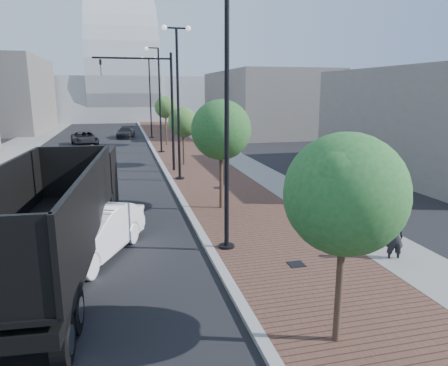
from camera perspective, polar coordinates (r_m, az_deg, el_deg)
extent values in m
cube|color=#4C2D23|center=(44.21, -5.59, 5.45)|extent=(7.00, 140.00, 0.12)
cube|color=slate|center=(44.67, -2.15, 5.58)|extent=(2.40, 140.00, 0.13)
cube|color=gray|center=(43.84, -10.14, 5.26)|extent=(0.30, 140.00, 0.14)
cube|color=slate|center=(44.92, -26.95, 4.25)|extent=(4.00, 140.00, 0.12)
cube|color=black|center=(19.43, -18.54, 0.58)|extent=(2.72, 2.81, 2.63)
cube|color=black|center=(21.06, -17.78, -0.86)|extent=(2.46, 0.68, 1.32)
cube|color=black|center=(18.13, -19.09, -2.43)|extent=(2.58, 0.99, 0.51)
cube|color=black|center=(12.99, -22.89, -8.66)|extent=(3.10, 9.47, 0.35)
cube|color=black|center=(12.85, -23.05, -6.98)|extent=(3.20, 9.47, 0.12)
cube|color=black|center=(12.32, -17.72, -2.45)|extent=(0.80, 9.30, 2.02)
cube|color=black|center=(16.90, -19.94, 1.38)|extent=(2.53, 0.30, 2.02)
cylinder|color=black|center=(19.32, -21.68, -3.29)|extent=(0.38, 1.13, 1.11)
cylinder|color=silver|center=(19.32, -21.68, -3.29)|extent=(0.39, 0.63, 0.61)
cylinder|color=black|center=(18.98, -15.38, -3.11)|extent=(0.38, 1.13, 1.11)
cylinder|color=silver|center=(18.98, -15.38, -3.11)|extent=(0.39, 0.63, 0.61)
cylinder|color=black|center=(20.83, -20.80, -2.10)|extent=(0.38, 1.13, 1.11)
cylinder|color=silver|center=(20.83, -20.80, -2.10)|extent=(0.39, 0.63, 0.61)
cylinder|color=black|center=(20.52, -14.97, -1.91)|extent=(0.38, 1.13, 1.11)
cylinder|color=silver|center=(20.52, -14.97, -1.91)|extent=(0.39, 0.63, 0.61)
cylinder|color=black|center=(9.64, -21.34, -19.59)|extent=(0.38, 1.13, 1.11)
cylinder|color=silver|center=(9.64, -21.34, -19.59)|extent=(0.39, 0.63, 0.61)
cylinder|color=black|center=(10.66, -20.05, -16.20)|extent=(0.38, 1.13, 1.11)
cylinder|color=silver|center=(10.66, -20.05, -16.20)|extent=(0.39, 0.63, 0.61)
cylinder|color=black|center=(16.34, -23.92, -6.32)|extent=(0.38, 1.13, 1.11)
cylinder|color=silver|center=(16.34, -23.92, -6.32)|extent=(0.39, 0.63, 0.61)
cylinder|color=black|center=(15.93, -16.45, -6.20)|extent=(0.38, 1.13, 1.11)
cylinder|color=silver|center=(15.93, -16.45, -6.20)|extent=(0.39, 0.63, 0.61)
cylinder|color=black|center=(17.44, -22.99, -5.06)|extent=(0.38, 1.13, 1.11)
cylinder|color=silver|center=(17.44, -22.99, -5.06)|extent=(0.39, 0.63, 0.61)
cylinder|color=black|center=(17.07, -16.01, -4.91)|extent=(0.38, 1.13, 1.11)
cylinder|color=silver|center=(17.07, -16.01, -4.91)|extent=(0.39, 0.63, 0.61)
imported|color=white|center=(14.65, -18.00, -6.72)|extent=(3.85, 5.50, 1.72)
imported|color=black|center=(45.18, -18.67, 5.84)|extent=(3.31, 5.53, 1.44)
imported|color=black|center=(51.23, -13.41, 6.81)|extent=(2.41, 4.66, 1.29)
imported|color=black|center=(14.81, 22.48, -6.93)|extent=(0.70, 0.54, 1.69)
cylinder|color=black|center=(14.87, 0.36, -8.90)|extent=(0.56, 0.56, 0.20)
cylinder|color=black|center=(13.86, 0.38, 8.75)|extent=(0.16, 0.16, 9.00)
cylinder|color=black|center=(26.21, -6.10, 0.55)|extent=(0.56, 0.56, 0.20)
cylinder|color=black|center=(25.65, -6.34, 10.47)|extent=(0.16, 0.16, 9.00)
cylinder|color=black|center=(25.88, -6.60, 20.48)|extent=(1.40, 0.10, 0.10)
sphere|color=silver|center=(25.80, -8.25, 20.46)|extent=(0.32, 0.32, 0.32)
sphere|color=silver|center=(25.98, -4.97, 20.48)|extent=(0.32, 0.32, 0.32)
cylinder|color=black|center=(37.96, -8.61, 4.24)|extent=(0.56, 0.56, 0.20)
cylinder|color=black|center=(37.57, -8.84, 11.07)|extent=(0.16, 0.16, 9.00)
cylinder|color=black|center=(37.69, -9.88, 17.90)|extent=(1.00, 0.10, 0.10)
sphere|color=silver|center=(37.64, -10.67, 17.77)|extent=(0.32, 0.32, 0.32)
cylinder|color=black|center=(49.82, -9.93, 6.18)|extent=(0.56, 0.56, 0.20)
cylinder|color=black|center=(49.53, -10.13, 11.38)|extent=(0.16, 0.16, 9.00)
cylinder|color=black|center=(49.65, -10.34, 16.57)|extent=(1.40, 0.10, 0.10)
sphere|color=silver|center=(49.61, -11.18, 16.54)|extent=(0.32, 0.32, 0.32)
sphere|color=silver|center=(49.70, -9.50, 16.60)|extent=(0.32, 0.32, 0.32)
cylinder|color=black|center=(28.65, -7.13, 9.43)|extent=(0.18, 0.18, 8.00)
cylinder|color=black|center=(28.49, -12.54, 16.47)|extent=(5.00, 0.12, 0.12)
imported|color=black|center=(28.46, -16.65, 15.04)|extent=(0.16, 0.20, 1.00)
cylinder|color=#382619|center=(9.48, 15.68, -12.42)|extent=(0.16, 0.16, 3.25)
sphere|color=#1F5A20|center=(8.87, 16.39, -1.47)|extent=(2.57, 2.57, 2.57)
sphere|color=#1F5A20|center=(9.37, 17.51, -2.26)|extent=(1.80, 1.80, 1.80)
sphere|color=#1F5A20|center=(8.39, 15.78, 0.06)|extent=(1.54, 1.54, 1.54)
cylinder|color=#382619|center=(19.30, -0.41, 1.34)|extent=(0.16, 0.16, 3.55)
sphere|color=#1D511B|center=(19.01, -0.42, 7.36)|extent=(2.76, 2.76, 2.76)
sphere|color=#1D511B|center=(19.42, 0.53, 6.72)|extent=(1.93, 1.93, 1.93)
sphere|color=#1D511B|center=(18.62, -1.11, 8.34)|extent=(1.66, 1.66, 1.66)
cylinder|color=#382619|center=(30.99, -5.61, 5.12)|extent=(0.16, 0.16, 3.06)
sphere|color=#305D20|center=(30.81, -5.68, 8.34)|extent=(2.20, 2.20, 2.20)
sphere|color=#305D20|center=(31.18, -5.02, 8.00)|extent=(1.54, 1.54, 1.54)
sphere|color=#305D20|center=(30.45, -6.17, 8.86)|extent=(1.32, 1.32, 1.32)
cylinder|color=#382619|center=(42.80, -7.99, 7.53)|extent=(0.16, 0.16, 3.65)
sphere|color=#2E571D|center=(42.67, -8.07, 10.32)|extent=(2.19, 2.19, 2.19)
sphere|color=#2E571D|center=(43.02, -7.57, 10.01)|extent=(1.53, 1.53, 1.53)
sphere|color=#2E571D|center=(42.32, -8.46, 10.79)|extent=(1.31, 1.31, 1.31)
cube|color=#A7ADB2|center=(88.42, -13.62, 11.30)|extent=(50.00, 28.00, 8.00)
cube|color=#68635E|center=(56.64, 5.62, 11.02)|extent=(12.00, 22.00, 8.00)
cube|color=#635E59|center=(31.38, 27.95, 7.43)|extent=(10.00, 16.00, 7.00)
cube|color=black|center=(13.66, 9.95, -10.98)|extent=(0.50, 0.50, 0.02)
cube|color=black|center=(23.64, -0.78, -0.63)|extent=(0.50, 0.50, 0.02)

